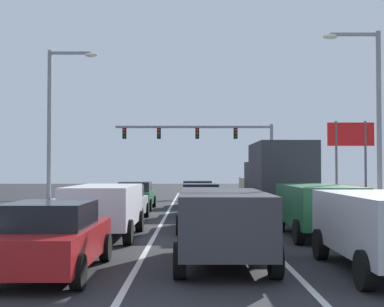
{
  "coord_description": "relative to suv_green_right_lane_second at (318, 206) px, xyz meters",
  "views": [
    {
      "loc": [
        -0.47,
        -5.38,
        2.19
      ],
      "look_at": [
        -0.5,
        28.45,
        3.18
      ],
      "focal_mm": 50.65,
      "sensor_mm": 36.0,
      "label": 1
    }
  ],
  "objects": [
    {
      "name": "sedan_silver_left_lane_third",
      "position": [
        -7.03,
        5.68,
        -0.25
      ],
      "size": [
        2.0,
        4.5,
        1.51
      ],
      "color": "#B7BABF",
      "rests_on": "ground"
    },
    {
      "name": "snow_bank_left_shoulder",
      "position": [
        -10.6,
        9.16,
        -0.68
      ],
      "size": [
        1.42,
        46.76,
        0.66
      ],
      "primitive_type": "cube",
      "color": "white",
      "rests_on": "ground"
    },
    {
      "name": "sedan_gray_center_lane_fourth",
      "position": [
        -3.74,
        14.61,
        -0.25
      ],
      "size": [
        2.0,
        4.5,
        1.51
      ],
      "color": "slate",
      "rests_on": "ground"
    },
    {
      "name": "sedan_maroon_center_lane_second",
      "position": [
        -3.59,
        2.15,
        -0.25
      ],
      "size": [
        2.0,
        4.5,
        1.51
      ],
      "color": "maroon",
      "rests_on": "ground"
    },
    {
      "name": "sedan_red_left_lane_nearest",
      "position": [
        -7.02,
        -6.11,
        -0.25
      ],
      "size": [
        2.0,
        4.5,
        1.51
      ],
      "color": "maroon",
      "rests_on": "ground"
    },
    {
      "name": "lane_stripe_between_right_lane_and_center_lane",
      "position": [
        -1.9,
        9.16,
        -1.01
      ],
      "size": [
        0.14,
        46.76,
        0.01
      ],
      "primitive_type": "cube",
      "color": "silver",
      "rests_on": "ground"
    },
    {
      "name": "box_truck_right_lane_third",
      "position": [
        -0.13,
        7.29,
        0.88
      ],
      "size": [
        2.53,
        7.2,
        3.36
      ],
      "color": "black",
      "rests_on": "ground"
    },
    {
      "name": "street_lamp_left_mid",
      "position": [
        -11.29,
        11.14,
        4.07
      ],
      "size": [
        2.66,
        0.36,
        8.54
      ],
      "color": "gray",
      "rests_on": "ground"
    },
    {
      "name": "street_lamp_right_mid",
      "position": [
        4.09,
        7.03,
        4.05
      ],
      "size": [
        2.66,
        0.36,
        8.5
      ],
      "color": "gray",
      "rests_on": "ground"
    },
    {
      "name": "roadside_sign_right",
      "position": [
        6.82,
        19.52,
        3.0
      ],
      "size": [
        3.2,
        0.16,
        5.5
      ],
      "color": "#59595B",
      "rests_on": "ground"
    },
    {
      "name": "snow_bank_right_shoulder",
      "position": [
        3.4,
        9.16,
        -0.69
      ],
      "size": [
        2.2,
        46.76,
        0.65
      ],
      "primitive_type": "cube",
      "color": "white",
      "rests_on": "ground"
    },
    {
      "name": "sedan_navy_center_lane_third",
      "position": [
        -3.65,
        8.2,
        -0.25
      ],
      "size": [
        2.0,
        4.5,
        1.51
      ],
      "color": "navy",
      "rests_on": "ground"
    },
    {
      "name": "suv_white_left_lane_second",
      "position": [
        -6.87,
        -0.08,
        0.0
      ],
      "size": [
        2.16,
        4.9,
        1.67
      ],
      "color": "silver",
      "rests_on": "ground"
    },
    {
      "name": "lane_stripe_between_center_lane_and_left_lane",
      "position": [
        -5.3,
        9.16,
        -1.01
      ],
      "size": [
        0.14,
        46.76,
        0.01
      ],
      "primitive_type": "cube",
      "color": "silver",
      "rests_on": "ground"
    },
    {
      "name": "ground_plane",
      "position": [
        -3.6,
        4.91,
        -1.02
      ],
      "size": [
        120.0,
        120.0,
        0.0
      ],
      "primitive_type": "plane",
      "color": "#28282B"
    },
    {
      "name": "suv_charcoal_center_lane_nearest",
      "position": [
        -3.35,
        -4.94,
        0.0
      ],
      "size": [
        2.16,
        4.9,
        1.67
      ],
      "color": "#38383D",
      "rests_on": "ground"
    },
    {
      "name": "sedan_green_left_lane_fourth",
      "position": [
        -7.15,
        12.19,
        -0.25
      ],
      "size": [
        2.0,
        4.5,
        1.51
      ],
      "color": "#1E5633",
      "rests_on": "ground"
    },
    {
      "name": "suv_green_right_lane_second",
      "position": [
        0.0,
        0.0,
        0.0
      ],
      "size": [
        2.16,
        4.9,
        1.67
      ],
      "color": "#1E5633",
      "rests_on": "ground"
    },
    {
      "name": "suv_tan_right_lane_fourth",
      "position": [
        -0.03,
        15.42,
        0.0
      ],
      "size": [
        2.16,
        4.9,
        1.67
      ],
      "color": "#937F60",
      "rests_on": "ground"
    },
    {
      "name": "traffic_light_gantry",
      "position": [
        -2.29,
        30.4,
        3.87
      ],
      "size": [
        14.0,
        0.47,
        6.2
      ],
      "color": "slate",
      "rests_on": "ground"
    }
  ]
}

